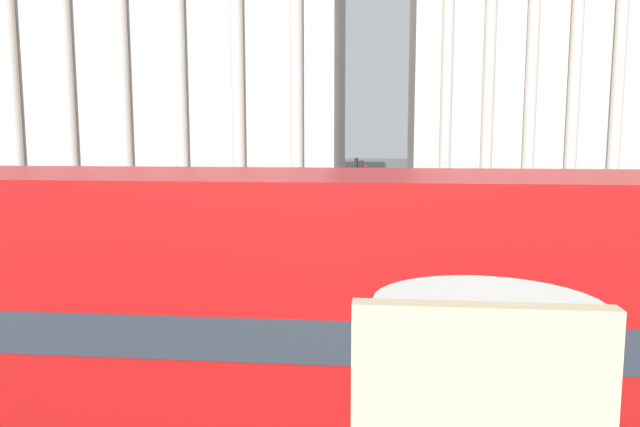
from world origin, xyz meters
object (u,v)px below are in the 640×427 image
at_px(plaza_building_right, 552,57).
at_px(pedestrian_grey, 200,196).
at_px(plaza_building_left, 182,79).
at_px(car_navy, 384,221).
at_px(traffic_light_near, 368,230).
at_px(double_decker_bus, 205,320).
at_px(traffic_light_mid, 358,192).
at_px(pedestrian_black, 356,200).
at_px(cafe_dining_table, 485,373).

xyz_separation_m(plaza_building_right, pedestrian_grey, (-24.04, -22.70, -9.74)).
xyz_separation_m(plaza_building_left, car_navy, (16.97, -26.03, -8.08)).
bearing_deg(plaza_building_right, traffic_light_near, -108.92).
relative_size(double_decker_bus, traffic_light_mid, 3.14).
height_order(car_navy, pedestrian_black, pedestrian_black).
relative_size(double_decker_bus, car_navy, 2.63).
relative_size(cafe_dining_table, pedestrian_grey, 0.45).
relative_size(plaza_building_left, car_navy, 6.51).
relative_size(cafe_dining_table, traffic_light_mid, 0.21).
xyz_separation_m(car_navy, pedestrian_black, (-1.41, 5.76, 0.24)).
height_order(cafe_dining_table, pedestrian_black, cafe_dining_table).
bearing_deg(pedestrian_black, traffic_light_mid, -70.25).
relative_size(plaza_building_right, pedestrian_black, 14.71).
bearing_deg(car_navy, plaza_building_right, -25.04).
relative_size(traffic_light_mid, pedestrian_black, 2.15).
height_order(traffic_light_near, traffic_light_mid, traffic_light_near).
bearing_deg(cafe_dining_table, double_decker_bus, 113.57).
relative_size(cafe_dining_table, car_navy, 0.17).
height_order(plaza_building_right, car_navy, plaza_building_right).
bearing_deg(car_navy, plaza_building_left, 33.54).
xyz_separation_m(double_decker_bus, plaza_building_left, (-14.78, 45.04, 6.56)).
relative_size(car_navy, pedestrian_grey, 2.56).
bearing_deg(cafe_dining_table, plaza_building_right, 75.54).
bearing_deg(pedestrian_black, car_navy, -59.33).
xyz_separation_m(pedestrian_black, pedestrian_grey, (-8.52, 1.14, 0.00)).
relative_size(pedestrian_black, pedestrian_grey, 1.00).
xyz_separation_m(cafe_dining_table, car_navy, (-0.18, 24.43, -3.13)).
relative_size(cafe_dining_table, plaza_building_left, 0.03).
relative_size(traffic_light_near, car_navy, 0.85).
height_order(double_decker_bus, traffic_light_mid, double_decker_bus).
bearing_deg(double_decker_bus, traffic_light_near, 73.62).
distance_m(plaza_building_right, pedestrian_black, 30.07).
relative_size(cafe_dining_table, plaza_building_right, 0.03).
bearing_deg(plaza_building_right, car_navy, -115.48).
bearing_deg(plaza_building_left, cafe_dining_table, -71.24).
relative_size(double_decker_bus, plaza_building_right, 0.46).
relative_size(double_decker_bus, pedestrian_black, 6.74).
height_order(double_decker_bus, car_navy, double_decker_bus).
distance_m(cafe_dining_table, pedestrian_grey, 33.05).
relative_size(double_decker_bus, cafe_dining_table, 15.10).
xyz_separation_m(double_decker_bus, traffic_light_mid, (1.26, 15.03, 0.09)).
distance_m(double_decker_bus, plaza_building_right, 51.97).
relative_size(plaza_building_left, plaza_building_right, 1.14).
bearing_deg(traffic_light_mid, cafe_dining_table, -86.91).
bearing_deg(pedestrian_black, pedestrian_grey, -170.73).
distance_m(traffic_light_mid, car_navy, 4.40).
bearing_deg(plaza_building_left, pedestrian_black, -52.50).
height_order(cafe_dining_table, car_navy, cafe_dining_table).
height_order(plaza_building_right, pedestrian_black, plaza_building_right).
bearing_deg(traffic_light_mid, plaza_building_right, 65.89).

